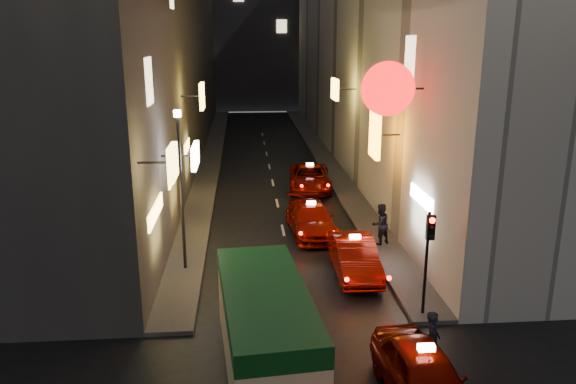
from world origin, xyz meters
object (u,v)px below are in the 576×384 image
object	(u,v)px
pedestrian_crossing	(433,337)
lamp_post	(181,180)
traffic_light	(429,242)
taxi_near	(424,373)
minibus	(265,322)

from	to	relation	value
pedestrian_crossing	lamp_post	size ratio (longest dim) A/B	0.32
traffic_light	taxi_near	bearing A→B (deg)	-108.13
pedestrian_crossing	lamp_post	bearing A→B (deg)	64.15
minibus	pedestrian_crossing	distance (m)	4.68
pedestrian_crossing	taxi_near	bearing A→B (deg)	173.09
minibus	taxi_near	size ratio (longest dim) A/B	1.13
pedestrian_crossing	lamp_post	world-z (taller)	lamp_post
minibus	taxi_near	world-z (taller)	minibus
minibus	traffic_light	distance (m)	6.13
lamp_post	taxi_near	bearing A→B (deg)	-52.39
minibus	taxi_near	distance (m)	4.25
minibus	traffic_light	bearing A→B (deg)	28.27
minibus	lamp_post	world-z (taller)	lamp_post
lamp_post	pedestrian_crossing	bearing A→B (deg)	-44.37
minibus	lamp_post	distance (m)	8.19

